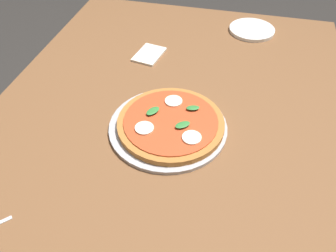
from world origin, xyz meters
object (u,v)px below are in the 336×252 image
Objects in this scene: dining_table at (166,141)px; pizza at (171,123)px; serving_tray at (168,127)px; napkin at (149,54)px; plate_white at (252,30)px.

pizza reaches higher than dining_table.
serving_tray reaches higher than dining_table.
pizza reaches higher than napkin.
napkin is (0.35, 0.15, 0.08)m from dining_table.
dining_table is 12.15× the size of napkin.
serving_tray is at bearing -151.12° from dining_table.
pizza is at bearing -155.17° from napkin.
pizza is at bearing 162.87° from plate_white.
serving_tray is at bearing 103.42° from pizza.
serving_tray is at bearing 162.28° from plate_white.
pizza is 2.42× the size of napkin.
napkin is at bearing 24.83° from pizza.
plate_white is at bearing -17.13° from pizza.
dining_table is 0.67m from plate_white.
dining_table is 0.09m from serving_tray.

